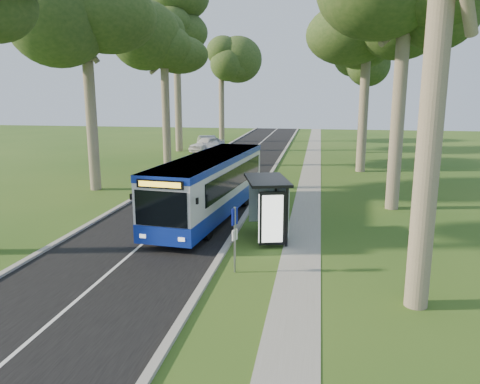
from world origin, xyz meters
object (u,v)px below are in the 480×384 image
object	(u,v)px
bus	(210,186)
car_white	(207,144)
litter_bin	(275,208)
car_silver	(208,143)
bus_stop_sign	(235,232)
bus_shelter	(269,199)

from	to	relation	value
bus	car_white	distance (m)	26.00
litter_bin	car_white	size ratio (longest dim) A/B	0.20
litter_bin	car_silver	size ratio (longest dim) A/B	0.19
car_silver	bus_stop_sign	bearing A→B (deg)	-98.06
bus_stop_sign	litter_bin	size ratio (longest dim) A/B	2.53
litter_bin	car_silver	bearing A→B (deg)	110.55
bus	car_silver	size ratio (longest dim) A/B	2.47
bus	bus_stop_sign	world-z (taller)	bus
bus_stop_sign	car_white	xyz separation A→B (m)	(-8.75, 32.26, -0.69)
bus_shelter	bus	bearing A→B (deg)	119.09
bus	litter_bin	size ratio (longest dim) A/B	12.66
car_white	car_silver	bearing A→B (deg)	121.60
bus	litter_bin	xyz separation A→B (m)	(3.22, 0.45, -1.11)
litter_bin	bus_stop_sign	bearing A→B (deg)	-95.41
bus	litter_bin	bearing A→B (deg)	13.77
bus_stop_sign	litter_bin	xyz separation A→B (m)	(0.71, 7.49, -1.00)
bus_stop_sign	bus_shelter	bearing A→B (deg)	101.62
bus_stop_sign	bus_shelter	world-z (taller)	bus_shelter
bus_shelter	car_white	world-z (taller)	bus_shelter
car_silver	litter_bin	bearing A→B (deg)	-92.54
bus_stop_sign	car_silver	distance (m)	34.23
bus_stop_sign	car_white	world-z (taller)	bus_stop_sign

